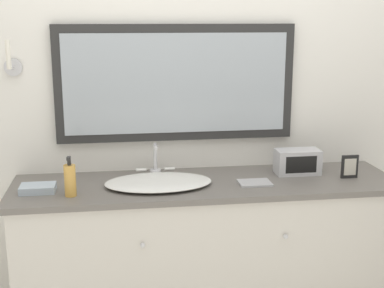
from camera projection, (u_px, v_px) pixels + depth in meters
The scene contains 8 objects.
wall_back at pixel (197, 90), 2.89m from camera, with size 8.00×0.18×2.55m.
vanity_counter at pixel (206, 258), 2.81m from camera, with size 1.96×0.54×0.85m.
sink_basin at pixel (158, 181), 2.66m from camera, with size 0.53×0.38×0.17m.
soap_bottle at pixel (70, 180), 2.48m from camera, with size 0.05×0.06×0.19m.
appliance_box at pixel (298, 162), 2.84m from camera, with size 0.23×0.12×0.13m.
picture_frame at pixel (350, 167), 2.76m from camera, with size 0.09×0.01×0.12m.
hand_towel_near_sink at pixel (38, 188), 2.55m from camera, with size 0.17×0.11×0.04m.
metal_tray at pixel (255, 183), 2.68m from camera, with size 0.16×0.12×0.01m.
Camera 1 is at (-0.45, -2.29, 1.67)m, focal length 50.00 mm.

